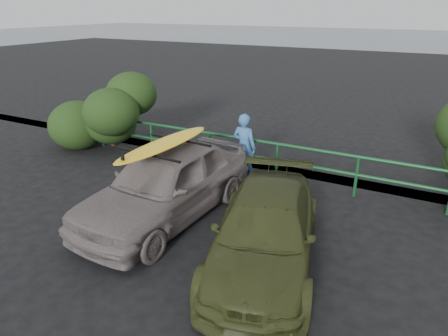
# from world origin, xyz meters

# --- Properties ---
(ground) EXTENTS (80.00, 80.00, 0.00)m
(ground) POSITION_xyz_m (0.00, 0.00, 0.00)
(ground) COLOR black
(ocean) EXTENTS (200.00, 200.00, 0.00)m
(ocean) POSITION_xyz_m (0.00, 60.00, 0.00)
(ocean) COLOR #545F67
(ocean) RESTS_ON ground
(guardrail) EXTENTS (14.00, 0.08, 1.04)m
(guardrail) POSITION_xyz_m (0.00, 5.00, 0.52)
(guardrail) COLOR #164F27
(guardrail) RESTS_ON ground
(shrub_left) EXTENTS (3.20, 2.40, 2.19)m
(shrub_left) POSITION_xyz_m (-4.80, 5.40, 1.10)
(shrub_left) COLOR #223C16
(shrub_left) RESTS_ON ground
(sedan) EXTENTS (2.10, 4.68, 1.56)m
(sedan) POSITION_xyz_m (-0.39, 2.11, 0.78)
(sedan) COLOR slate
(sedan) RESTS_ON ground
(olive_vehicle) EXTENTS (2.75, 4.55, 1.23)m
(olive_vehicle) POSITION_xyz_m (2.09, 1.53, 0.62)
(olive_vehicle) COLOR #373D1B
(olive_vehicle) RESTS_ON ground
(man) EXTENTS (0.68, 0.48, 1.77)m
(man) POSITION_xyz_m (0.21, 4.68, 0.89)
(man) COLOR #3B6FB3
(man) RESTS_ON ground
(roof_rack) EXTENTS (1.64, 1.19, 0.05)m
(roof_rack) POSITION_xyz_m (-0.39, 2.11, 1.59)
(roof_rack) COLOR black
(roof_rack) RESTS_ON sedan
(surfboard) EXTENTS (0.74, 2.83, 0.08)m
(surfboard) POSITION_xyz_m (-0.39, 2.11, 1.66)
(surfboard) COLOR yellow
(surfboard) RESTS_ON roof_rack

